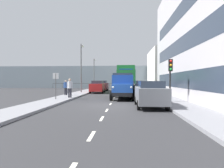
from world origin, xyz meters
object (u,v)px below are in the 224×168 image
(car_maroon_oppositeside_1, at_px, (102,86))
(traffic_light_near, at_px, (170,71))
(lamp_post_promenade, at_px, (81,64))
(car_grey_kerbside_near, at_px, (150,94))
(lamp_post_far, at_px, (94,71))
(street_sign, at_px, (56,81))
(truck_vintage_blue, at_px, (123,87))
(lorry_cargo_green, at_px, (126,78))
(car_white_kerbside_2, at_px, (138,87))
(car_navy_kerbside_3, at_px, (135,86))
(car_black_kerbside_1, at_px, (143,90))
(car_red_oppositeside_0, at_px, (98,87))
(pedestrian_strolling, at_px, (70,86))
(pedestrian_with_bag, at_px, (66,86))

(car_maroon_oppositeside_1, xyz_separation_m, traffic_light_near, (-7.22, 16.84, 1.58))
(lamp_post_promenade, bearing_deg, car_grey_kerbside_near, 119.73)
(lamp_post_far, relative_size, street_sign, 2.56)
(traffic_light_near, bearing_deg, lamp_post_far, -66.80)
(truck_vintage_blue, distance_m, lamp_post_far, 19.58)
(lorry_cargo_green, height_order, car_white_kerbside_2, lorry_cargo_green)
(street_sign, bearing_deg, lorry_cargo_green, -117.17)
(truck_vintage_blue, distance_m, car_white_kerbside_2, 6.55)
(truck_vintage_blue, bearing_deg, lorry_cargo_green, -92.07)
(car_white_kerbside_2, height_order, car_navy_kerbside_3, same)
(traffic_light_near, xyz_separation_m, lamp_post_promenade, (9.45, -11.42, 1.62))
(car_grey_kerbside_near, xyz_separation_m, lamp_post_far, (7.56, -23.79, 2.73))
(car_black_kerbside_1, xyz_separation_m, car_white_kerbside_2, (-0.00, -6.36, -0.00))
(lamp_post_promenade, bearing_deg, truck_vintage_blue, 125.21)
(car_red_oppositeside_0, xyz_separation_m, pedestrian_strolling, (1.35, 8.83, 0.31))
(lorry_cargo_green, relative_size, car_red_oppositeside_0, 2.06)
(car_black_kerbside_1, distance_m, pedestrian_strolling, 6.81)
(pedestrian_with_bag, distance_m, lamp_post_promenade, 6.41)
(truck_vintage_blue, distance_m, car_grey_kerbside_near, 5.55)
(pedestrian_with_bag, bearing_deg, car_maroon_oppositeside_1, -103.46)
(pedestrian_strolling, bearing_deg, car_red_oppositeside_0, -98.70)
(car_black_kerbside_1, bearing_deg, street_sign, 12.35)
(pedestrian_with_bag, bearing_deg, car_black_kerbside_1, 161.88)
(lorry_cargo_green, xyz_separation_m, car_navy_kerbside_3, (-1.51, -1.97, -1.18))
(car_grey_kerbside_near, distance_m, car_red_oppositeside_0, 14.73)
(pedestrian_with_bag, bearing_deg, lorry_cargo_green, -130.92)
(car_black_kerbside_1, relative_size, car_red_oppositeside_0, 1.12)
(car_black_kerbside_1, distance_m, lamp_post_promenade, 11.75)
(car_red_oppositeside_0, bearing_deg, lorry_cargo_green, -156.68)
(car_white_kerbside_2, relative_size, car_navy_kerbside_3, 1.00)
(car_maroon_oppositeside_1, bearing_deg, truck_vintage_blue, 104.68)
(car_black_kerbside_1, xyz_separation_m, traffic_light_near, (-1.77, 3.12, 1.58))
(car_navy_kerbside_3, bearing_deg, truck_vintage_blue, 81.23)
(car_red_oppositeside_0, bearing_deg, car_navy_kerbside_3, -146.02)
(car_navy_kerbside_3, xyz_separation_m, car_maroon_oppositeside_1, (5.45, -1.49, 0.00))
(truck_vintage_blue, distance_m, car_navy_kerbside_3, 12.29)
(car_red_oppositeside_0, relative_size, traffic_light_near, 1.25)
(car_black_kerbside_1, relative_size, car_white_kerbside_2, 1.09)
(car_black_kerbside_1, distance_m, street_sign, 7.85)
(pedestrian_strolling, distance_m, street_sign, 1.69)
(street_sign, bearing_deg, car_navy_kerbside_3, -118.75)
(pedestrian_strolling, distance_m, lamp_post_promenade, 9.09)
(truck_vintage_blue, bearing_deg, street_sign, 16.97)
(car_maroon_oppositeside_1, xyz_separation_m, pedestrian_with_bag, (2.65, 11.07, 0.21))
(car_white_kerbside_2, bearing_deg, car_navy_kerbside_3, -90.00)
(traffic_light_near, distance_m, lamp_post_promenade, 14.91)
(car_black_kerbside_1, distance_m, lamp_post_far, 20.32)
(car_navy_kerbside_3, distance_m, traffic_light_near, 15.53)
(truck_vintage_blue, bearing_deg, car_black_kerbside_1, 177.39)
(car_white_kerbside_2, xyz_separation_m, street_sign, (7.63, 8.02, 0.79))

